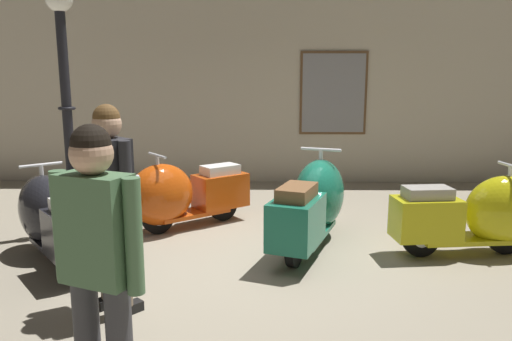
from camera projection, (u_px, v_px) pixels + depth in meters
name	position (u px, v px, depth m)	size (l,w,h in m)	color
ground_plane	(256.00, 261.00, 4.88)	(60.00, 60.00, 0.00)	gray
showroom_back_wall	(270.00, 83.00, 8.34)	(18.00, 0.63, 3.45)	#BCB29E
scooter_0	(53.00, 218.00, 4.85)	(1.33, 1.47, 0.95)	black
scooter_1	(180.00, 194.00, 5.83)	(1.50, 1.29, 0.95)	black
scooter_2	(313.00, 203.00, 5.27)	(1.04, 1.76, 1.03)	black
scooter_3	(480.00, 214.00, 4.98)	(1.59, 0.60, 0.95)	black
lamppost	(66.00, 99.00, 5.47)	(0.29, 0.29, 2.80)	black
visitor_0	(111.00, 195.00, 3.67)	(0.43, 0.42, 1.62)	black
visitor_1	(98.00, 257.00, 2.45)	(0.51, 0.35, 1.60)	black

